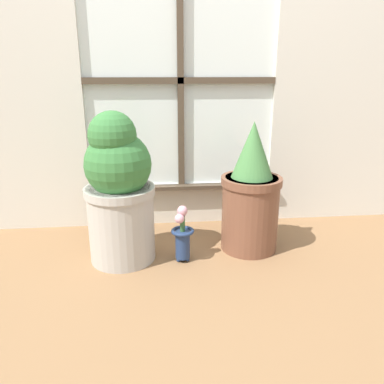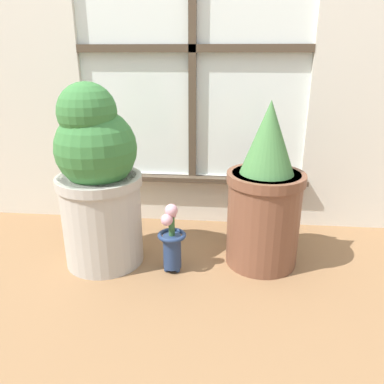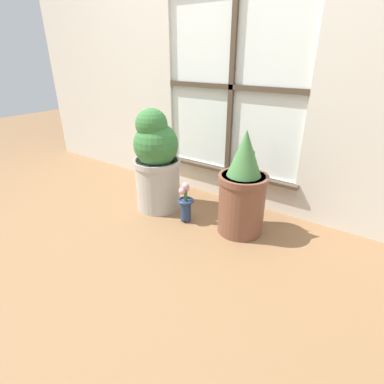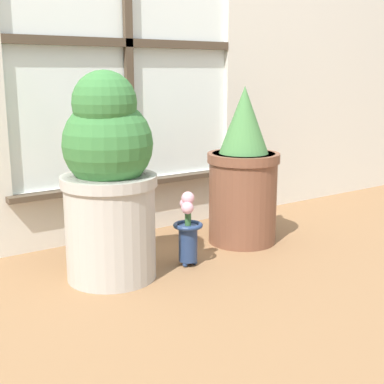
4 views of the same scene
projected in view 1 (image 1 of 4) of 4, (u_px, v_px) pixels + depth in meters
ground_plane at (192, 274)px, 1.77m from camera, size 10.00×10.00×0.00m
wall_with_window at (180, 0)px, 2.00m from camera, size 4.40×0.10×2.50m
potted_plant_left at (119, 190)px, 1.80m from camera, size 0.34×0.34×0.75m
potted_plant_right at (251, 195)px, 1.94m from camera, size 0.31×0.31×0.68m
flower_vase at (182, 235)px, 1.85m from camera, size 0.11×0.11×0.29m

